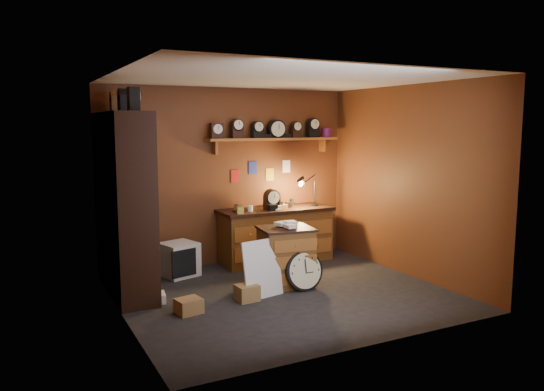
{
  "coord_description": "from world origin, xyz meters",
  "views": [
    {
      "loc": [
        -3.1,
        -5.77,
        2.15
      ],
      "look_at": [
        0.01,
        0.35,
        1.22
      ],
      "focal_mm": 35.0,
      "sensor_mm": 36.0,
      "label": 1
    }
  ],
  "objects_px": {
    "shelving_unit": "(122,196)",
    "low_cabinet": "(286,254)",
    "workbench": "(276,232)",
    "big_round_clock": "(304,271)"
  },
  "relations": [
    {
      "from": "shelving_unit",
      "to": "low_cabinet",
      "type": "distance_m",
      "value": 2.26
    },
    {
      "from": "shelving_unit",
      "to": "workbench",
      "type": "relative_size",
      "value": 1.42
    },
    {
      "from": "shelving_unit",
      "to": "low_cabinet",
      "type": "height_order",
      "value": "shelving_unit"
    },
    {
      "from": "low_cabinet",
      "to": "big_round_clock",
      "type": "height_order",
      "value": "low_cabinet"
    },
    {
      "from": "low_cabinet",
      "to": "big_round_clock",
      "type": "relative_size",
      "value": 1.66
    },
    {
      "from": "workbench",
      "to": "low_cabinet",
      "type": "xyz_separation_m",
      "value": [
        -0.46,
        -1.17,
        -0.05
      ]
    },
    {
      "from": "low_cabinet",
      "to": "big_round_clock",
      "type": "xyz_separation_m",
      "value": [
        0.11,
        -0.3,
        -0.17
      ]
    },
    {
      "from": "workbench",
      "to": "big_round_clock",
      "type": "height_order",
      "value": "workbench"
    },
    {
      "from": "workbench",
      "to": "big_round_clock",
      "type": "bearing_deg",
      "value": -103.36
    },
    {
      "from": "big_round_clock",
      "to": "shelving_unit",
      "type": "bearing_deg",
      "value": 155.13
    }
  ]
}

